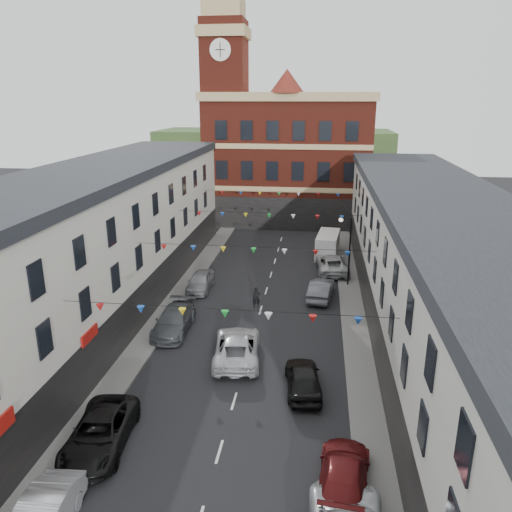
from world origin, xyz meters
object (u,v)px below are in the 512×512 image
at_px(car_left_c, 100,432).
at_px(car_right_c, 344,475).
at_px(car_left_d, 174,320).
at_px(car_left_e, 200,281).
at_px(pedestrian, 256,298).
at_px(car_right_e, 321,289).
at_px(white_van, 328,245).
at_px(car_right_f, 332,264).
at_px(street_lamp, 347,242).
at_px(moving_car, 237,347).
at_px(car_right_d, 303,378).

xyz_separation_m(car_left_c, car_right_c, (11.00, -1.26, -0.03)).
bearing_deg(car_left_c, car_left_d, 85.14).
height_order(car_left_e, pedestrian, pedestrian).
bearing_deg(car_right_e, white_van, -85.57).
distance_m(car_right_c, car_right_e, 20.58).
bearing_deg(car_right_f, street_lamp, 101.91).
bearing_deg(moving_car, white_van, -111.47).
relative_size(car_left_d, white_van, 1.05).
height_order(car_right_f, moving_car, moving_car).
bearing_deg(white_van, car_left_c, -102.79).
height_order(car_left_e, car_right_c, car_left_e).
height_order(car_right_f, pedestrian, pedestrian).
distance_m(street_lamp, car_right_d, 17.09).
bearing_deg(moving_car, car_right_e, -122.85).
bearing_deg(car_right_d, car_right_f, -102.35).
bearing_deg(street_lamp, car_right_f, 106.81).
xyz_separation_m(car_right_e, moving_car, (-5.10, -10.44, 0.03)).
xyz_separation_m(car_left_e, car_right_d, (9.10, -14.12, 0.02)).
distance_m(street_lamp, moving_car, 15.55).
xyz_separation_m(car_left_c, moving_car, (4.91, 8.86, 0.06)).
bearing_deg(car_left_d, car_left_e, 88.87).
bearing_deg(car_right_e, car_left_d, 43.41).
bearing_deg(car_left_d, car_left_c, -91.13).
bearing_deg(street_lamp, car_left_c, -118.35).
bearing_deg(car_right_d, white_van, -100.46).
relative_size(car_left_e, white_van, 0.86).
relative_size(car_right_f, white_van, 1.12).
bearing_deg(car_right_e, car_left_c, 70.17).
height_order(car_left_c, car_right_f, car_right_f).
height_order(street_lamp, car_right_f, street_lamp).
relative_size(car_right_e, moving_car, 0.81).
relative_size(car_left_c, car_left_e, 1.22).
bearing_deg(car_right_f, pedestrian, 52.15).
relative_size(car_right_e, car_right_f, 0.81).
distance_m(car_left_d, car_right_e, 12.35).
distance_m(car_right_f, moving_car, 18.01).
height_order(moving_car, white_van, white_van).
bearing_deg(street_lamp, moving_car, -117.91).
distance_m(street_lamp, car_left_d, 16.13).
relative_size(car_right_c, car_right_f, 0.86).
distance_m(car_left_e, car_right_d, 16.80).
distance_m(car_left_e, white_van, 15.24).
bearing_deg(car_left_d, pedestrian, 41.23).
bearing_deg(car_right_e, pedestrian, 35.20).
xyz_separation_m(street_lamp, car_right_e, (-2.04, -3.03, -3.12)).
relative_size(car_left_d, car_right_c, 1.09).
bearing_deg(pedestrian, car_right_d, -83.21).
distance_m(car_right_e, white_van, 11.52).
relative_size(car_left_e, car_right_c, 0.89).
bearing_deg(car_right_d, car_left_e, -64.12).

